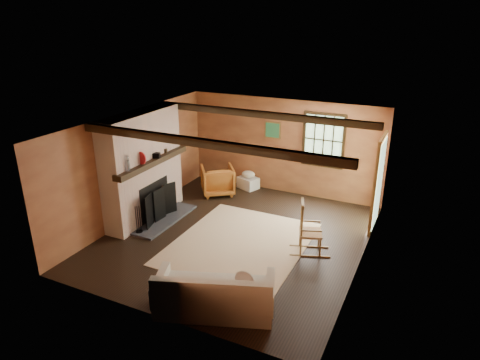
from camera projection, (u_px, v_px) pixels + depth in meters
The scene contains 10 objects.
ground at pixel (236, 237), 8.83m from camera, with size 5.50×5.50×0.00m, color black.
room_envelope at pixel (251, 160), 8.36m from camera, with size 5.02×5.52×2.44m.
fireplace at pixel (144, 171), 9.32m from camera, with size 1.02×2.30×2.40m.
rug at pixel (240, 243), 8.58m from camera, with size 2.50×3.00×0.01m, color beige.
rocking_chair at pixel (309, 231), 8.12m from camera, with size 0.86×0.63×1.06m.
sofa at pixel (215, 297), 6.53m from camera, with size 1.99×1.38×0.74m.
firewood_pile at pixel (215, 181), 11.51m from camera, with size 0.58×0.11×0.21m.
laundry_basket at pixel (248, 183), 11.27m from camera, with size 0.50×0.38×0.30m, color silver.
basket_pillow at pixel (248, 174), 11.19m from camera, with size 0.36×0.29×0.18m, color beige.
armchair at pixel (218, 180), 10.86m from camera, with size 0.78×0.80×0.73m, color #BF6026.
Camera 1 is at (3.45, -7.00, 4.28)m, focal length 32.00 mm.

